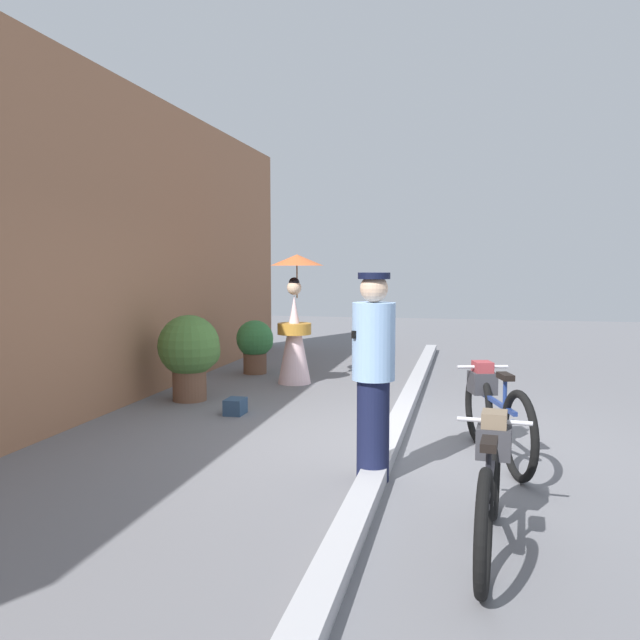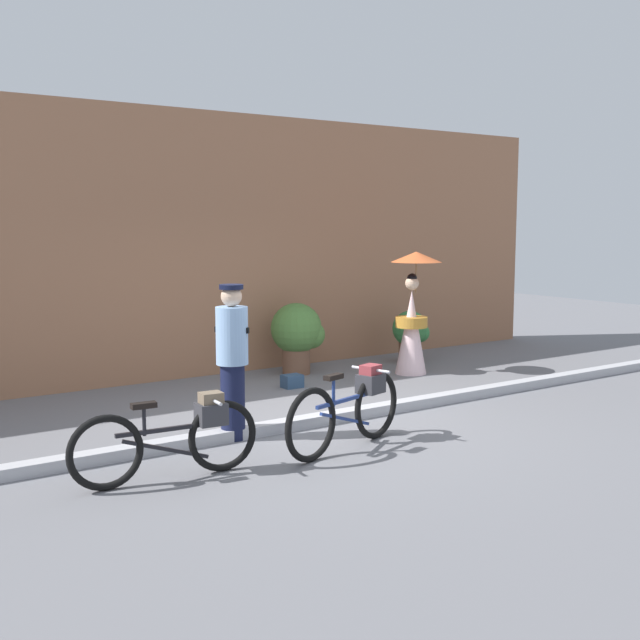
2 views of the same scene
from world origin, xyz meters
name	(u,v)px [view 2 (image 2 of 2)]	position (x,y,z in m)	size (l,w,h in m)	color
ground_plane	(317,425)	(0.00, 0.00, 0.00)	(30.00, 30.00, 0.00)	slate
building_wall	(183,245)	(0.00, 3.55, 1.97)	(14.00, 0.40, 3.94)	#9E6B4C
sidewalk_curb	(317,420)	(0.00, 0.00, 0.06)	(14.00, 0.20, 0.12)	#B2B2B7
bicycle_near_officer	(175,436)	(-2.12, -0.85, 0.40)	(1.75, 0.48, 0.76)	black
bicycle_far_side	(350,407)	(-0.23, -0.94, 0.43)	(1.76, 0.64, 0.82)	black
person_officer	(232,358)	(-1.07, 0.02, 0.88)	(0.34, 0.34, 1.66)	#141938
person_with_parasol	(412,314)	(2.93, 1.74, 0.92)	(0.77, 0.77, 1.87)	silver
potted_plant_by_door	(298,333)	(1.49, 2.72, 0.63)	(0.80, 0.78, 1.09)	brown
potted_plant_small	(411,332)	(3.64, 2.57, 0.48)	(0.60, 0.59, 0.85)	brown
backpack_on_pavement	(292,381)	(0.86, 1.89, 0.10)	(0.27, 0.21, 0.18)	navy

